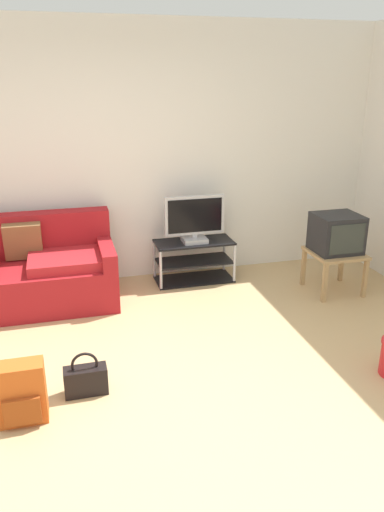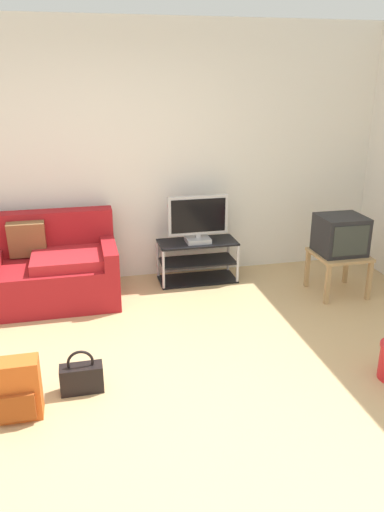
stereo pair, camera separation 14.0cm
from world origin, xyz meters
The scene contains 9 objects.
ground_plane centered at (0.00, 0.00, -0.01)m, with size 9.00×9.80×0.02m, color tan.
wall_back centered at (0.00, 2.45, 1.35)m, with size 9.00×0.10×2.70m, color silver.
couch centered at (-0.97, 1.95, 0.32)m, with size 1.92×0.83×0.86m.
tv_stand centered at (0.88, 2.11, 0.23)m, with size 0.85×0.39×0.45m.
flat_tv centered at (0.88, 2.09, 0.70)m, with size 0.65×0.22×0.51m.
side_table centered at (2.22, 1.46, 0.37)m, with size 0.52×0.52×0.44m.
crt_tv centered at (2.22, 1.47, 0.63)m, with size 0.45×0.42×0.39m.
backpack centered at (-0.83, 0.08, 0.21)m, with size 0.31×0.24×0.42m.
handbag centered at (-0.41, 0.28, 0.11)m, with size 0.30×0.13×0.33m.
Camera 2 is at (-0.33, -2.91, 2.16)m, focal length 35.28 mm.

